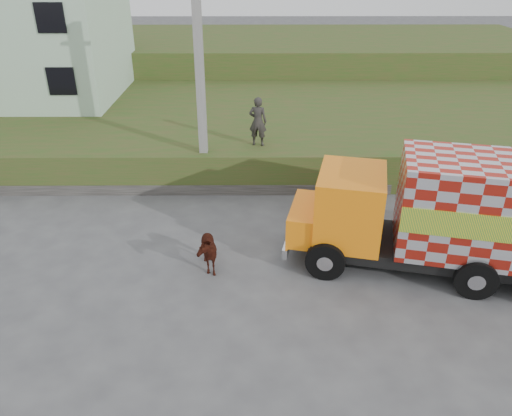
{
  "coord_description": "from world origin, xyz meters",
  "views": [
    {
      "loc": [
        0.84,
        -12.86,
        8.22
      ],
      "look_at": [
        0.92,
        0.42,
        1.3
      ],
      "focal_mm": 35.0,
      "sensor_mm": 36.0,
      "label": 1
    }
  ],
  "objects_px": {
    "utility_pole": "(200,82)",
    "pedestrian": "(258,121)",
    "cow": "(205,250)",
    "cargo_truck": "(446,215)"
  },
  "relations": [
    {
      "from": "cow",
      "to": "cargo_truck",
      "type": "bearing_deg",
      "value": -15.64
    },
    {
      "from": "cow",
      "to": "pedestrian",
      "type": "xyz_separation_m",
      "value": [
        1.57,
        6.12,
        1.83
      ]
    },
    {
      "from": "utility_pole",
      "to": "cow",
      "type": "height_order",
      "value": "utility_pole"
    },
    {
      "from": "cargo_truck",
      "to": "pedestrian",
      "type": "xyz_separation_m",
      "value": [
        -5.09,
        6.19,
        0.68
      ]
    },
    {
      "from": "utility_pole",
      "to": "pedestrian",
      "type": "distance_m",
      "value": 2.7
    },
    {
      "from": "cow",
      "to": "pedestrian",
      "type": "height_order",
      "value": "pedestrian"
    },
    {
      "from": "utility_pole",
      "to": "pedestrian",
      "type": "relative_size",
      "value": 4.27
    },
    {
      "from": "cargo_truck",
      "to": "cow",
      "type": "bearing_deg",
      "value": -167.49
    },
    {
      "from": "pedestrian",
      "to": "cow",
      "type": "bearing_deg",
      "value": 87.67
    },
    {
      "from": "utility_pole",
      "to": "cargo_truck",
      "type": "distance_m",
      "value": 9.27
    }
  ]
}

